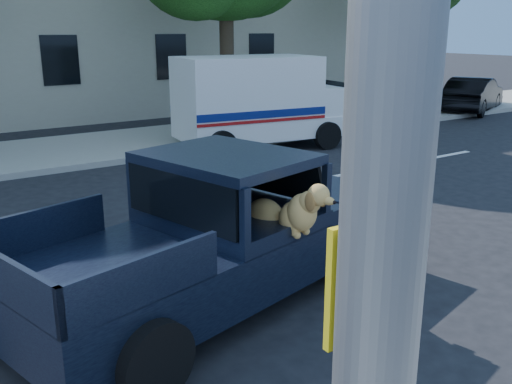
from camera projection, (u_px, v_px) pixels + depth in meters
ground at (282, 268)px, 7.95m from camera, size 120.00×120.00×0.00m
far_sidewalk at (76, 150)px, 15.24m from camera, size 60.00×4.00×0.15m
lane_stripes at (261, 190)px, 11.73m from camera, size 21.60×0.14×0.01m
pickup_truck at (210, 256)px, 6.77m from camera, size 5.39×3.19×1.81m
mail_truck at (257, 108)px, 15.64m from camera, size 4.80×2.86×2.49m
parked_sedan at (473, 95)px, 22.33m from camera, size 2.95×4.43×1.38m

